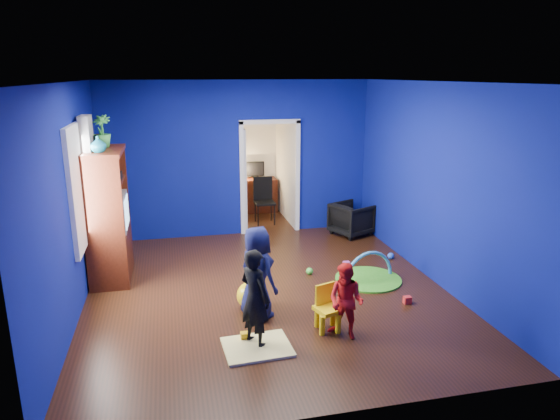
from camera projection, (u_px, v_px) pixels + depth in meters
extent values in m
cube|color=black|center=(268.00, 291.00, 7.12)|extent=(5.00, 5.50, 0.01)
cube|color=white|center=(266.00, 82.00, 6.36)|extent=(5.00, 5.50, 0.01)
cube|color=navy|center=(238.00, 159.00, 9.33)|extent=(5.00, 0.02, 2.90)
cube|color=navy|center=(331.00, 266.00, 4.15)|extent=(5.00, 0.02, 2.90)
cube|color=navy|center=(70.00, 203.00, 6.21)|extent=(0.02, 5.50, 2.90)
cube|color=navy|center=(435.00, 184.00, 7.27)|extent=(0.02, 5.50, 2.90)
imported|color=black|center=(352.00, 219.00, 9.55)|extent=(0.90, 0.89, 0.62)
imported|color=black|center=(255.00, 298.00, 5.58)|extent=(0.46, 0.50, 1.15)
imported|color=#0E1235|center=(257.00, 273.00, 6.23)|extent=(0.62, 0.70, 1.20)
imported|color=red|center=(346.00, 301.00, 5.78)|extent=(0.56, 0.56, 0.91)
imported|color=#0D566F|center=(98.00, 144.00, 6.79)|extent=(0.23, 0.23, 0.22)
imported|color=#338C3B|center=(102.00, 131.00, 7.25)|extent=(0.32, 0.32, 0.47)
cube|color=#3E170A|center=(108.00, 215.00, 7.36)|extent=(0.58, 1.14, 1.96)
cube|color=silver|center=(110.00, 213.00, 7.36)|extent=(0.46, 0.70, 0.54)
cube|color=#F2E07A|center=(257.00, 347.00, 5.64)|extent=(0.78, 0.64, 0.03)
sphere|color=yellow|center=(250.00, 295.00, 6.56)|extent=(0.36, 0.36, 0.36)
cube|color=yellow|center=(328.00, 311.00, 5.99)|extent=(0.36, 0.36, 0.50)
cylinder|color=green|center=(368.00, 279.00, 7.50)|extent=(0.99, 0.99, 0.03)
torus|color=#3F8CD8|center=(368.00, 279.00, 7.50)|extent=(0.86, 0.27, 0.88)
cube|color=white|center=(76.00, 189.00, 6.52)|extent=(0.03, 0.95, 1.55)
cube|color=slate|center=(93.00, 200.00, 7.14)|extent=(0.14, 0.42, 2.40)
cube|color=white|center=(270.00, 179.00, 9.56)|extent=(1.16, 0.10, 2.10)
cube|color=#3D140A|center=(257.00, 195.00, 11.16)|extent=(0.88, 0.44, 0.75)
cube|color=black|center=(255.00, 169.00, 11.12)|extent=(0.40, 0.05, 0.32)
sphere|color=#FFD88C|center=(243.00, 171.00, 11.01)|extent=(0.14, 0.14, 0.14)
cube|color=black|center=(265.00, 202.00, 10.23)|extent=(0.40, 0.40, 0.92)
cube|color=white|center=(255.00, 120.00, 10.83)|extent=(0.88, 0.24, 0.04)
cube|color=red|center=(407.00, 300.00, 6.73)|extent=(0.10, 0.08, 0.10)
sphere|color=blue|center=(391.00, 256.00, 8.36)|extent=(0.11, 0.11, 0.11)
cube|color=yellow|center=(245.00, 336.00, 5.80)|extent=(0.10, 0.08, 0.10)
sphere|color=green|center=(310.00, 271.00, 7.71)|extent=(0.11, 0.11, 0.11)
cube|color=#BD479C|center=(346.00, 265.00, 7.98)|extent=(0.10, 0.08, 0.10)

